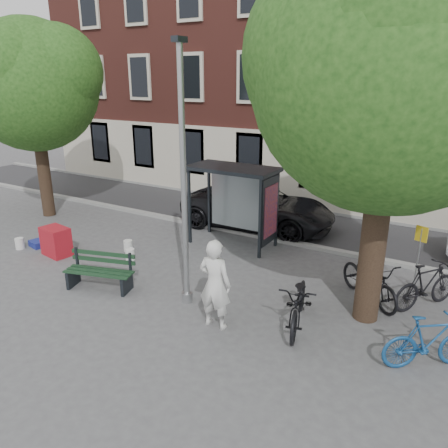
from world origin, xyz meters
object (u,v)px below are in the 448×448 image
(bike_a, at_px, (370,280))
(bike_c, at_px, (299,303))
(red_stand, at_px, (56,241))
(painter, at_px, (215,284))
(lamppost, at_px, (184,193))
(bench, at_px, (100,273))
(bike_d, at_px, (426,285))
(bus_shelter, at_px, (245,189))
(bike_b, at_px, (429,341))
(car_dark, at_px, (258,207))
(notice_sign, at_px, (420,246))

(bike_a, relative_size, bike_c, 0.97)
(red_stand, bearing_deg, painter, -8.35)
(lamppost, xyz_separation_m, bench, (-2.39, -0.57, -2.35))
(bike_c, distance_m, bike_d, 3.29)
(bench, bearing_deg, bike_c, -6.57)
(bus_shelter, relative_size, bike_b, 1.54)
(bike_b, bearing_deg, red_stand, 52.32)
(bike_b, xyz_separation_m, red_stand, (-10.71, 0.08, -0.11))
(lamppost, distance_m, bike_a, 5.04)
(painter, bearing_deg, red_stand, -12.57)
(lamppost, bearing_deg, bike_d, 28.16)
(bus_shelter, distance_m, car_dark, 2.26)
(bike_c, xyz_separation_m, notice_sign, (1.95, 3.14, 0.69))
(painter, distance_m, bench, 3.64)
(painter, xyz_separation_m, car_dark, (-2.26, 6.60, -0.26))
(bus_shelter, bearing_deg, bike_d, -13.62)
(painter, bearing_deg, bike_d, -143.70)
(bus_shelter, bearing_deg, bike_c, -47.67)
(bike_c, bearing_deg, notice_sign, 43.18)
(bus_shelter, bearing_deg, lamppost, -81.57)
(bike_b, distance_m, notice_sign, 3.39)
(bike_c, bearing_deg, bike_d, 30.90)
(bench, height_order, bike_a, bike_a)
(bench, distance_m, bike_b, 7.89)
(lamppost, xyz_separation_m, bike_d, (5.09, 2.73, -2.20))
(car_dark, height_order, red_stand, car_dark)
(red_stand, height_order, notice_sign, notice_sign)
(bike_b, relative_size, bike_c, 0.84)
(lamppost, bearing_deg, red_stand, 176.21)
(lamppost, bearing_deg, bus_shelter, 98.43)
(bike_c, bearing_deg, bench, 175.29)
(painter, distance_m, bike_c, 1.92)
(bike_c, bearing_deg, painter, -163.85)
(bench, bearing_deg, car_dark, 61.79)
(painter, xyz_separation_m, red_stand, (-6.45, 0.95, -0.58))
(car_dark, bearing_deg, notice_sign, -119.20)
(lamppost, distance_m, bike_c, 3.58)
(bike_d, distance_m, red_stand, 10.61)
(bike_d, relative_size, notice_sign, 1.09)
(painter, relative_size, bike_a, 0.97)
(bus_shelter, bearing_deg, painter, -68.98)
(bike_b, height_order, red_stand, bike_b)
(painter, height_order, bike_b, painter)
(bus_shelter, xyz_separation_m, bike_d, (5.70, -1.38, -1.34))
(bike_c, xyz_separation_m, bike_d, (2.29, 2.36, 0.00))
(bus_shelter, xyz_separation_m, red_stand, (-4.64, -3.76, -1.47))
(bench, distance_m, red_stand, 3.01)
(bike_a, distance_m, bike_c, 2.26)
(bike_a, distance_m, notice_sign, 1.61)
(painter, bearing_deg, bus_shelter, -73.19)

